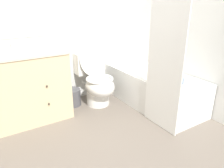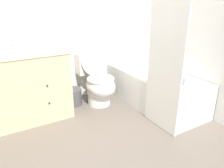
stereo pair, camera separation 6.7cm
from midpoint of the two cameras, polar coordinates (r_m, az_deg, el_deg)
name	(u,v)px [view 2 (the right image)]	position (r m, az deg, el deg)	size (l,w,h in m)	color
ground_plane	(140,166)	(2.23, 8.16, -20.51)	(14.00, 14.00, 0.00)	#6B6056
wall_back	(65,16)	(3.25, -11.57, 16.92)	(8.00, 0.06, 2.50)	silver
wall_right	(184,17)	(3.27, 18.95, 16.22)	(0.05, 2.77, 2.50)	silver
vanity_cabinet	(21,87)	(2.95, -22.11, -0.62)	(1.17, 0.61, 0.89)	beige
sink_faucet	(12,46)	(3.01, -23.98, 8.98)	(0.14, 0.12, 0.12)	silver
toilet	(98,82)	(3.22, -3.10, 0.45)	(0.41, 0.68, 0.88)	white
bathtub	(153,88)	(3.30, 11.31, -1.11)	(0.69, 1.58, 0.48)	white
shower_curtain	(166,48)	(2.47, 14.70, 9.06)	(0.01, 0.54, 1.96)	white
wastebasket	(74,97)	(3.28, -9.38, -3.33)	(0.24, 0.24, 0.25)	#4C4C51
tissue_box	(33,45)	(2.97, -19.23, 9.70)	(0.11, 0.12, 0.11)	white
soap_dispenser	(57,43)	(2.87, -13.40, 10.37)	(0.06, 0.06, 0.15)	silver
bath_towel_folded	(171,82)	(2.80, 15.81, 0.57)	(0.28, 0.19, 0.08)	slate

